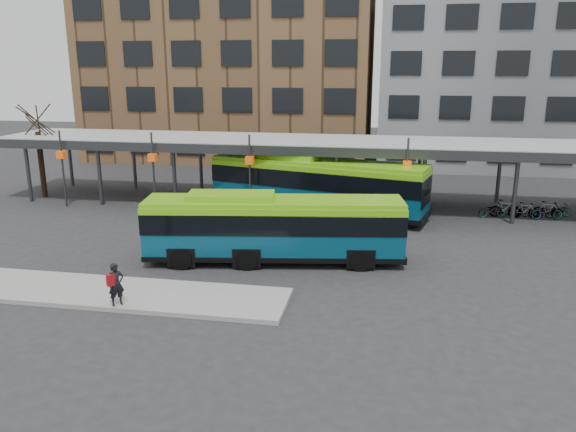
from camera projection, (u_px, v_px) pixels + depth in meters
The scene contains 10 objects.
ground at pixel (264, 276), 23.80m from camera, with size 120.00×120.00×0.00m, color #28282B.
boarding_island at pixel (110, 293), 21.86m from camera, with size 14.00×3.00×0.18m, color gray.
canopy at pixel (308, 144), 35.02m from camera, with size 40.00×6.53×4.80m.
tree at pixel (41, 161), 37.64m from camera, with size 1.64×1.64×5.60m.
building_brick at pixel (233, 39), 53.05m from camera, with size 26.00×14.00×22.00m, color brown.
building_grey at pixel (522, 49), 48.86m from camera, with size 24.00×14.00×20.00m, color slate.
bus_front at pixel (273, 226), 25.21m from camera, with size 11.76×4.18×3.18m.
bus_rear at pixel (316, 184), 33.32m from camera, with size 13.21×5.94×3.57m.
pedestrian at pixel (116, 284), 20.32m from camera, with size 0.68×0.68×1.60m.
bike_rack at pixel (535, 210), 32.71m from camera, with size 7.16×1.83×1.05m.
Camera 1 is at (4.94, -21.78, 8.67)m, focal length 35.00 mm.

